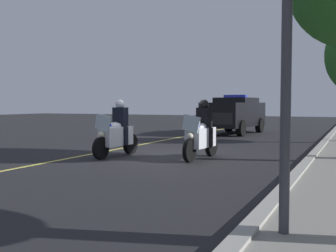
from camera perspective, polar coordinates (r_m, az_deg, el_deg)
ground_plane at (r=12.76m, az=-0.28°, el=-4.07°), size 80.00×80.00×0.00m
curb_strip at (r=11.63m, az=18.88°, el=-4.58°), size 48.00×0.24×0.15m
lane_stripe_center at (r=13.88m, az=-8.86°, el=-3.51°), size 48.00×0.12×0.01m
police_motorcycle_lead_left at (r=12.52m, az=-7.11°, el=-1.02°), size 2.14×0.62×1.72m
police_motorcycle_lead_right at (r=11.94m, az=4.61°, el=-1.21°), size 2.14×0.62×1.72m
police_suv at (r=22.04m, az=9.17°, el=1.72°), size 5.03×2.38×2.05m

